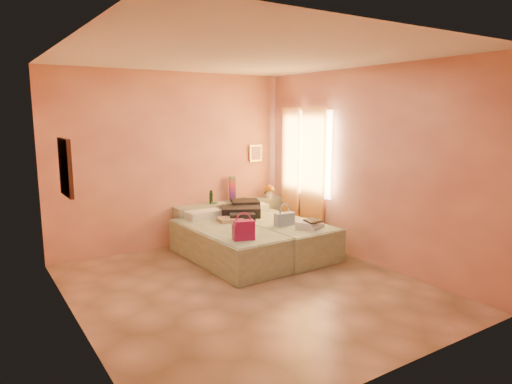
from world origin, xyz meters
TOP-DOWN VIEW (x-y plane):
  - ground at (0.00, 0.00)m, footprint 4.50×4.50m
  - room_walls at (0.21, 0.57)m, footprint 4.02×4.51m
  - headboard_ledge at (0.98, 2.10)m, footprint 2.05×0.30m
  - bed_left at (0.30, 1.05)m, footprint 0.97×2.03m
  - bed_right at (1.20, 1.05)m, footprint 0.97×2.03m
  - water_bottle at (0.60, 2.12)m, footprint 0.08×0.08m
  - rainbow_box at (1.03, 2.15)m, footprint 0.12×0.12m
  - small_dish at (0.63, 2.07)m, footprint 0.14×0.14m
  - green_book at (1.22, 2.14)m, footprint 0.19×0.15m
  - flower_vase at (1.73, 2.03)m, footprint 0.29×0.29m
  - magenta_handbag at (0.18, 0.40)m, footprint 0.31×0.23m
  - khaki_garment at (0.54, 1.39)m, footprint 0.40×0.34m
  - clothes_pile at (0.92, 1.61)m, footprint 0.87×0.87m
  - blue_handbag at (1.10, 0.73)m, footprint 0.31×0.15m
  - towel_stack at (1.32, 0.40)m, footprint 0.44×0.42m
  - sandal_pair at (1.33, 0.35)m, footprint 0.23×0.28m

SIDE VIEW (x-z plane):
  - ground at x=0.00m, z-range 0.00..0.00m
  - bed_left at x=0.30m, z-range 0.00..0.50m
  - bed_right at x=1.20m, z-range 0.00..0.50m
  - headboard_ledge at x=0.98m, z-range 0.00..0.65m
  - khaki_garment at x=0.54m, z-range 0.50..0.56m
  - towel_stack at x=1.32m, z-range 0.50..0.60m
  - blue_handbag at x=1.10m, z-range 0.50..0.69m
  - clothes_pile at x=0.92m, z-range 0.50..0.70m
  - sandal_pair at x=1.33m, z-range 0.60..0.63m
  - magenta_handbag at x=0.18m, z-range 0.50..0.76m
  - small_dish at x=0.63m, z-range 0.65..0.68m
  - green_book at x=1.22m, z-range 0.65..0.68m
  - water_bottle at x=0.60m, z-range 0.65..0.87m
  - flower_vase at x=1.73m, z-range 0.65..0.93m
  - rainbow_box at x=1.03m, z-range 0.65..1.07m
  - room_walls at x=0.21m, z-range 0.38..3.19m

